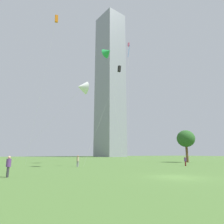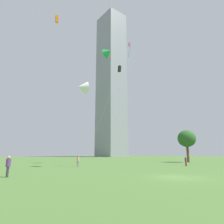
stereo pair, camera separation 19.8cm
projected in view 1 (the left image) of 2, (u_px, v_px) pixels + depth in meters
ground at (177, 177)px, 17.55m from camera, size 280.00×280.00×0.00m
person_standing_1 at (78, 160)px, 31.54m from camera, size 0.40×0.40×1.81m
person_standing_2 at (8, 165)px, 17.71m from camera, size 0.42×0.42×1.88m
person_standing_3 at (185, 161)px, 33.55m from camera, size 0.35×0.35×1.58m
kite_flying_0 at (108, 52)px, 43.83m from camera, size 7.09×4.76×25.78m
kite_flying_1 at (119, 69)px, 34.10m from camera, size 5.51×2.89×17.24m
kite_flying_2 at (82, 87)px, 31.83m from camera, size 10.42×7.75×13.79m
kite_flying_3 at (129, 47)px, 58.76m from camera, size 2.56×2.64×35.07m
kite_flying_5 at (56, 20)px, 38.61m from camera, size 3.21×8.75×29.06m
park_tree_0 at (186, 139)px, 47.98m from camera, size 4.32×4.32×7.77m
distant_highrise_0 at (110, 82)px, 137.84m from camera, size 17.87×20.55×103.51m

